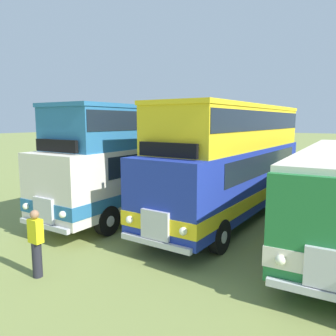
{
  "coord_description": "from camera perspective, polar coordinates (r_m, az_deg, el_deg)",
  "views": [
    {
      "loc": [
        -1.03,
        -11.85,
        3.9
      ],
      "look_at": [
        -8.93,
        0.38,
        1.81
      ],
      "focal_mm": 35.44,
      "sensor_mm": 36.0,
      "label": 1
    }
  ],
  "objects": [
    {
      "name": "bus_first_in_row",
      "position": [
        15.15,
        -3.05,
        2.74
      ],
      "size": [
        2.67,
        11.47,
        4.49
      ],
      "color": "silver",
      "rests_on": "ground"
    },
    {
      "name": "bus_second_in_row",
      "position": [
        13.29,
        11.07,
        1.82
      ],
      "size": [
        2.75,
        10.28,
        4.49
      ],
      "color": "#1E339E",
      "rests_on": "ground"
    },
    {
      "name": "marshal_person",
      "position": [
        9.06,
        -21.74,
        -11.89
      ],
      "size": [
        0.36,
        0.24,
        1.73
      ],
      "color": "#23232D",
      "rests_on": "ground"
    }
  ]
}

